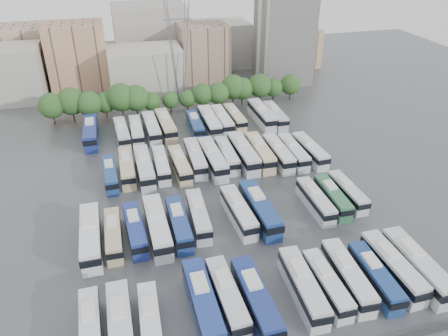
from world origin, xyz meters
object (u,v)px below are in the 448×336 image
object	(u,v)px
bus_r1_s3	(157,226)
bus_r3_s3	(136,131)
bus_r0_s12	(393,267)
bus_r1_s13	(347,192)
bus_r0_s4	(203,303)
bus_r1_s4	(179,224)
bus_r2_s1	(110,174)
electricity_pylon	(178,29)
bus_r2_s7	(213,158)
bus_r1_s2	(135,229)
bus_r2_s4	(161,165)
bus_r2_s6	(195,158)
bus_r3_s2	(122,133)
bus_r2_s9	(243,153)
bus_r3_s0	(91,132)
bus_r3_s13	(275,115)
bus_r0_s1	(121,328)
bus_r0_s10	(348,276)
bus_r2_s8	(227,155)
bus_r1_s11	(316,201)
bus_r3_s8	(210,122)
bus_r2_s3	(144,168)
bus_r3_s7	(195,125)
bus_r0_s0	(91,329)
bus_r0_s2	(150,323)
bus_r3_s10	(235,117)
bus_r1_s12	(333,197)
bus_r2_s5	(180,165)
bus_r2_s12	(293,152)
bus_r1_s7	(239,212)
bus_r2_s10	(260,152)
bus_r0_s8	(303,286)
bus_r1_s0	(91,236)
bus_r3_s5	(166,125)
bus_r0_s13	(417,265)
bus_r3_s12	(262,114)
bus_r3_s4	(152,128)
apartment_tower	(284,37)
bus_r0_s9	(327,284)
bus_r1_s5	(198,215)
bus_r0_s5	(227,296)
bus_r2_s13	(310,150)
bus_r0_s6	(256,299)
bus_r0_s11	(375,276)
bus_r1_s8	(260,209)

from	to	relation	value
bus_r1_s3	bus_r3_s3	world-z (taller)	bus_r1_s3
bus_r0_s12	bus_r1_s13	world-z (taller)	bus_r0_s12
bus_r0_s4	bus_r1_s4	world-z (taller)	bus_r0_s4
bus_r1_s4	bus_r2_s1	xyz separation A→B (m)	(-9.75, 18.38, -0.15)
electricity_pylon	bus_r2_s7	bearing A→B (deg)	-90.59
bus_r1_s2	bus_r2_s4	bearing A→B (deg)	67.94
bus_r2_s6	bus_r3_s2	bearing A→B (deg)	131.59
bus_r2_s9	bus_r3_s0	xyz separation A→B (m)	(-29.60, 18.05, -0.05)
bus_r3_s13	bus_r0_s12	bearing A→B (deg)	-91.95
bus_r0_s1	bus_r0_s10	bearing A→B (deg)	1.54
bus_r1_s13	bus_r2_s8	distance (m)	24.71
bus_r0_s1	bus_r1_s11	distance (m)	38.04
bus_r1_s4	bus_r3_s8	xyz separation A→B (m)	(13.37, 35.90, 0.23)
bus_r1_s3	bus_r2_s3	world-z (taller)	bus_r1_s3
bus_r3_s0	bus_r3_s7	distance (m)	23.16
bus_r0_s0	bus_r0_s2	xyz separation A→B (m)	(6.79, -0.91, -0.00)
bus_r0_s2	bus_r3_s10	world-z (taller)	bus_r3_s10
bus_r1_s12	bus_r2_s5	world-z (taller)	bus_r2_s5
bus_r2_s12	bus_r3_s8	bearing A→B (deg)	125.87
bus_r1_s7	bus_r3_s2	xyz separation A→B (m)	(-16.42, 35.01, -0.03)
bus_r3_s8	bus_r0_s12	bearing A→B (deg)	-76.03
bus_r1_s7	bus_r2_s6	distance (m)	19.61
bus_r2_s10	bus_r3_s0	distance (m)	37.73
bus_r1_s12	bus_r2_s3	distance (m)	34.92
bus_r2_s1	bus_r3_s7	world-z (taller)	bus_r3_s7
bus_r0_s12	bus_r1_s13	size ratio (longest dim) A/B	1.15
bus_r0_s8	bus_r1_s4	distance (m)	21.78
bus_r0_s10	bus_r1_s0	xyz separation A→B (m)	(-32.94, 17.02, 0.18)
bus_r2_s10	bus_r0_s8	bearing A→B (deg)	-99.29
bus_r3_s7	bus_r2_s4	bearing A→B (deg)	-120.04
bus_r3_s5	bus_r0_s10	bearing A→B (deg)	-75.61
bus_r0_s2	bus_r0_s13	xyz separation A→B (m)	(36.16, 0.15, 0.34)
bus_r1_s3	bus_r3_s12	world-z (taller)	bus_r3_s12
bus_r1_s11	bus_r3_s4	xyz separation A→B (m)	(-23.28, 35.80, 0.20)
bus_r1_s0	bus_r2_s6	bearing A→B (deg)	44.53
bus_r0_s12	bus_r0_s2	bearing A→B (deg)	-179.65
apartment_tower	bus_r3_s4	world-z (taller)	apartment_tower
bus_r0_s9	bus_r1_s5	world-z (taller)	bus_r1_s5
bus_r1_s4	bus_r2_s7	bearing A→B (deg)	61.88
bus_r2_s6	bus_r0_s5	bearing A→B (deg)	-94.19
bus_r0_s12	bus_r1_s2	distance (m)	37.48
bus_r0_s10	bus_r0_s4	bearing A→B (deg)	-178.19
bus_r2_s13	bus_r3_s3	distance (m)	38.17
bus_r3_s8	bus_r2_s3	bearing A→B (deg)	-133.99
bus_r0_s10	bus_r1_s4	bearing A→B (deg)	141.83
electricity_pylon	bus_r3_s13	world-z (taller)	electricity_pylon
bus_r0_s6	bus_r0_s9	distance (m)	9.89
electricity_pylon	bus_r3_s0	xyz separation A→B (m)	(-23.49, -19.36, -16.60)
bus_r0_s5	bus_r0_s11	world-z (taller)	bus_r0_s5
bus_r1_s8	bus_r2_s3	distance (m)	24.83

